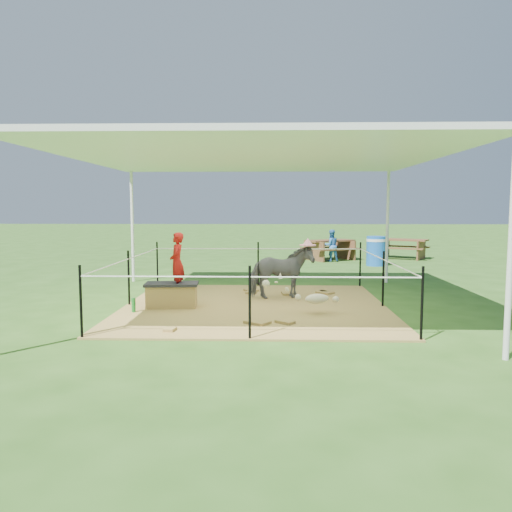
{
  "coord_description": "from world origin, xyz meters",
  "views": [
    {
      "loc": [
        0.27,
        -8.72,
        1.75
      ],
      "look_at": [
        0.0,
        0.6,
        0.85
      ],
      "focal_mm": 35.0,
      "sensor_mm": 36.0,
      "label": 1
    }
  ],
  "objects_px": {
    "straw_bale": "(172,296)",
    "picnic_table_far": "(402,249)",
    "pony": "(281,272)",
    "distant_person": "(331,246)",
    "woman": "(177,256)",
    "trash_barrel": "(376,251)",
    "green_bottle": "(134,305)",
    "foal": "(317,297)",
    "picnic_table_near": "(330,250)"
  },
  "relations": [
    {
      "from": "straw_bale",
      "to": "picnic_table_far",
      "type": "xyz_separation_m",
      "value": [
        6.29,
        8.8,
        0.12
      ]
    },
    {
      "from": "woman",
      "to": "distant_person",
      "type": "xyz_separation_m",
      "value": [
        3.6,
        7.75,
        -0.4
      ]
    },
    {
      "from": "pony",
      "to": "trash_barrel",
      "type": "bearing_deg",
      "value": -42.57
    },
    {
      "from": "picnic_table_far",
      "to": "pony",
      "type": "bearing_deg",
      "value": -89.96
    },
    {
      "from": "straw_bale",
      "to": "foal",
      "type": "distance_m",
      "value": 2.53
    },
    {
      "from": "trash_barrel",
      "to": "woman",
      "type": "bearing_deg",
      "value": -126.07
    },
    {
      "from": "woman",
      "to": "trash_barrel",
      "type": "height_order",
      "value": "woman"
    },
    {
      "from": "pony",
      "to": "picnic_table_far",
      "type": "relative_size",
      "value": 0.73
    },
    {
      "from": "foal",
      "to": "trash_barrel",
      "type": "height_order",
      "value": "trash_barrel"
    },
    {
      "from": "woman",
      "to": "green_bottle",
      "type": "distance_m",
      "value": 1.1
    },
    {
      "from": "picnic_table_near",
      "to": "picnic_table_far",
      "type": "xyz_separation_m",
      "value": [
        2.57,
        0.53,
        0.0
      ]
    },
    {
      "from": "trash_barrel",
      "to": "picnic_table_near",
      "type": "bearing_deg",
      "value": 126.04
    },
    {
      "from": "foal",
      "to": "trash_barrel",
      "type": "xyz_separation_m",
      "value": [
        2.44,
        7.09,
        0.14
      ]
    },
    {
      "from": "woman",
      "to": "foal",
      "type": "bearing_deg",
      "value": 74.35
    },
    {
      "from": "pony",
      "to": "trash_barrel",
      "type": "xyz_separation_m",
      "value": [
        3.0,
        5.75,
        -0.09
      ]
    },
    {
      "from": "woman",
      "to": "trash_barrel",
      "type": "relative_size",
      "value": 1.14
    },
    {
      "from": "green_bottle",
      "to": "picnic_table_far",
      "type": "xyz_separation_m",
      "value": [
        6.84,
        9.25,
        0.19
      ]
    },
    {
      "from": "straw_bale",
      "to": "distant_person",
      "type": "xyz_separation_m",
      "value": [
        3.7,
        7.75,
        0.3
      ]
    },
    {
      "from": "picnic_table_near",
      "to": "distant_person",
      "type": "bearing_deg",
      "value": -121.62
    },
    {
      "from": "straw_bale",
      "to": "trash_barrel",
      "type": "distance_m",
      "value": 8.25
    },
    {
      "from": "straw_bale",
      "to": "green_bottle",
      "type": "distance_m",
      "value": 0.71
    },
    {
      "from": "picnic_table_near",
      "to": "picnic_table_far",
      "type": "relative_size",
      "value": 1.0
    },
    {
      "from": "foal",
      "to": "picnic_table_near",
      "type": "bearing_deg",
      "value": 63.71
    },
    {
      "from": "woman",
      "to": "distant_person",
      "type": "bearing_deg",
      "value": 150.88
    },
    {
      "from": "straw_bale",
      "to": "pony",
      "type": "distance_m",
      "value": 2.13
    },
    {
      "from": "woman",
      "to": "pony",
      "type": "relative_size",
      "value": 0.85
    },
    {
      "from": "straw_bale",
      "to": "foal",
      "type": "xyz_separation_m",
      "value": [
        2.48,
        -0.48,
        0.09
      ]
    },
    {
      "from": "woman",
      "to": "picnic_table_near",
      "type": "bearing_deg",
      "value": 152.14
    },
    {
      "from": "foal",
      "to": "green_bottle",
      "type": "bearing_deg",
      "value": 161.19
    },
    {
      "from": "foal",
      "to": "picnic_table_far",
      "type": "relative_size",
      "value": 0.61
    },
    {
      "from": "straw_bale",
      "to": "woman",
      "type": "distance_m",
      "value": 0.71
    },
    {
      "from": "straw_bale",
      "to": "foal",
      "type": "relative_size",
      "value": 0.85
    },
    {
      "from": "straw_bale",
      "to": "picnic_table_far",
      "type": "distance_m",
      "value": 10.81
    },
    {
      "from": "woman",
      "to": "picnic_table_near",
      "type": "distance_m",
      "value": 9.04
    },
    {
      "from": "woman",
      "to": "picnic_table_near",
      "type": "relative_size",
      "value": 0.63
    },
    {
      "from": "pony",
      "to": "distant_person",
      "type": "bearing_deg",
      "value": -29.49
    },
    {
      "from": "straw_bale",
      "to": "distant_person",
      "type": "relative_size",
      "value": 0.81
    },
    {
      "from": "green_bottle",
      "to": "picnic_table_far",
      "type": "relative_size",
      "value": 0.15
    },
    {
      "from": "pony",
      "to": "picnic_table_near",
      "type": "relative_size",
      "value": 0.73
    },
    {
      "from": "pony",
      "to": "picnic_table_near",
      "type": "xyz_separation_m",
      "value": [
        1.8,
        7.4,
        -0.2
      ]
    },
    {
      "from": "woman",
      "to": "green_bottle",
      "type": "xyz_separation_m",
      "value": [
        -0.65,
        -0.45,
        -0.77
      ]
    },
    {
      "from": "trash_barrel",
      "to": "distant_person",
      "type": "xyz_separation_m",
      "value": [
        -1.22,
        1.14,
        0.08
      ]
    },
    {
      "from": "picnic_table_near",
      "to": "picnic_table_far",
      "type": "height_order",
      "value": "same"
    },
    {
      "from": "pony",
      "to": "picnic_table_far",
      "type": "height_order",
      "value": "pony"
    },
    {
      "from": "picnic_table_far",
      "to": "straw_bale",
      "type": "bearing_deg",
      "value": -96.68
    },
    {
      "from": "woman",
      "to": "trash_barrel",
      "type": "bearing_deg",
      "value": 139.7
    },
    {
      "from": "straw_bale",
      "to": "pony",
      "type": "relative_size",
      "value": 0.71
    },
    {
      "from": "woman",
      "to": "picnic_table_far",
      "type": "distance_m",
      "value": 10.77
    },
    {
      "from": "picnic_table_far",
      "to": "foal",
      "type": "bearing_deg",
      "value": -83.44
    },
    {
      "from": "green_bottle",
      "to": "pony",
      "type": "bearing_deg",
      "value": 28.03
    }
  ]
}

